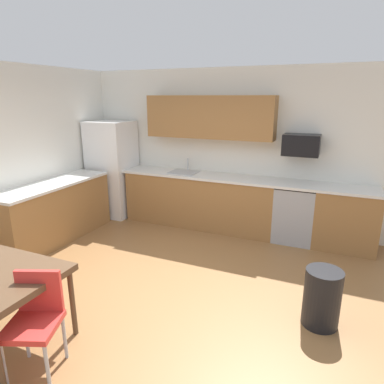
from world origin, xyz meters
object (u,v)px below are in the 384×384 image
at_px(refrigerator, 113,169).
at_px(microwave, 301,145).
at_px(chair_near_table, 36,315).
at_px(trash_bin, 322,298).
at_px(oven_range, 295,213).

relative_size(refrigerator, microwave, 3.32).
relative_size(refrigerator, chair_near_table, 2.11).
distance_m(microwave, trash_bin, 2.54).
bearing_deg(refrigerator, microwave, 3.04).
xyz_separation_m(refrigerator, chair_near_table, (1.77, -3.52, -0.39)).
bearing_deg(oven_range, refrigerator, -178.65).
relative_size(refrigerator, trash_bin, 2.99).
distance_m(oven_range, trash_bin, 2.14).
bearing_deg(chair_near_table, trash_bin, 35.47).
relative_size(microwave, chair_near_table, 0.64).
distance_m(oven_range, microwave, 1.07).
bearing_deg(refrigerator, trash_bin, -26.88).
xyz_separation_m(refrigerator, microwave, (3.39, 0.18, 0.62)).
distance_m(oven_range, chair_near_table, 3.95).
height_order(refrigerator, microwave, refrigerator).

